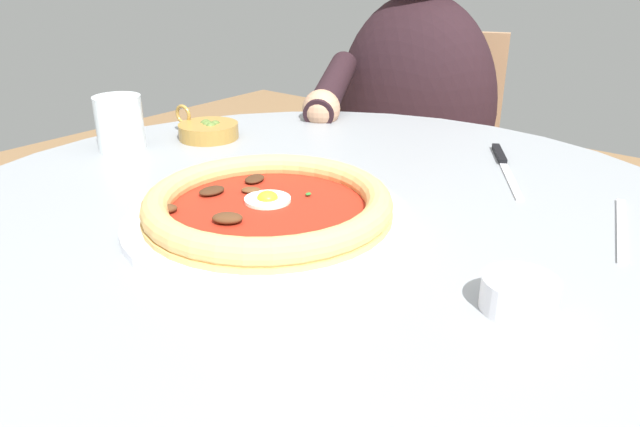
{
  "coord_description": "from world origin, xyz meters",
  "views": [
    {
      "loc": [
        0.51,
        0.41,
        1.03
      ],
      "look_at": [
        -0.01,
        -0.0,
        0.74
      ],
      "focal_mm": 33.85,
      "sensor_mm": 36.0,
      "label": 1
    }
  ],
  "objects_px": {
    "pizza_on_plate": "(268,208)",
    "fork_utensil": "(622,228)",
    "dining_table": "(318,340)",
    "olive_pan": "(208,130)",
    "cafe_chair_diner": "(419,166)",
    "ramekin_capers": "(519,293)",
    "steak_knife": "(503,162)",
    "water_glass": "(123,126)",
    "diner_person": "(409,189)"
  },
  "relations": [
    {
      "from": "ramekin_capers",
      "to": "cafe_chair_diner",
      "type": "distance_m",
      "value": 1.06
    },
    {
      "from": "ramekin_capers",
      "to": "fork_utensil",
      "type": "xyz_separation_m",
      "value": [
        -0.23,
        0.03,
        -0.01
      ]
    },
    {
      "from": "dining_table",
      "to": "olive_pan",
      "type": "distance_m",
      "value": 0.41
    },
    {
      "from": "dining_table",
      "to": "diner_person",
      "type": "bearing_deg",
      "value": -158.65
    },
    {
      "from": "olive_pan",
      "to": "fork_utensil",
      "type": "height_order",
      "value": "olive_pan"
    },
    {
      "from": "steak_knife",
      "to": "diner_person",
      "type": "relative_size",
      "value": 0.17
    },
    {
      "from": "cafe_chair_diner",
      "to": "water_glass",
      "type": "bearing_deg",
      "value": -5.83
    },
    {
      "from": "pizza_on_plate",
      "to": "water_glass",
      "type": "bearing_deg",
      "value": -99.84
    },
    {
      "from": "water_glass",
      "to": "ramekin_capers",
      "type": "height_order",
      "value": "water_glass"
    },
    {
      "from": "pizza_on_plate",
      "to": "ramekin_capers",
      "type": "xyz_separation_m",
      "value": [
        -0.0,
        0.29,
        -0.0
      ]
    },
    {
      "from": "pizza_on_plate",
      "to": "olive_pan",
      "type": "distance_m",
      "value": 0.36
    },
    {
      "from": "cafe_chair_diner",
      "to": "diner_person",
      "type": "bearing_deg",
      "value": 20.53
    },
    {
      "from": "fork_utensil",
      "to": "diner_person",
      "type": "distance_m",
      "value": 0.78
    },
    {
      "from": "steak_knife",
      "to": "cafe_chair_diner",
      "type": "bearing_deg",
      "value": -140.4
    },
    {
      "from": "pizza_on_plate",
      "to": "diner_person",
      "type": "relative_size",
      "value": 0.29
    },
    {
      "from": "dining_table",
      "to": "ramekin_capers",
      "type": "xyz_separation_m",
      "value": [
        0.06,
        0.27,
        0.2
      ]
    },
    {
      "from": "dining_table",
      "to": "water_glass",
      "type": "bearing_deg",
      "value": -90.61
    },
    {
      "from": "pizza_on_plate",
      "to": "fork_utensil",
      "type": "relative_size",
      "value": 1.86
    },
    {
      "from": "dining_table",
      "to": "diner_person",
      "type": "distance_m",
      "value": 0.72
    },
    {
      "from": "dining_table",
      "to": "pizza_on_plate",
      "type": "distance_m",
      "value": 0.21
    },
    {
      "from": "fork_utensil",
      "to": "cafe_chair_diner",
      "type": "relative_size",
      "value": 0.21
    },
    {
      "from": "pizza_on_plate",
      "to": "water_glass",
      "type": "height_order",
      "value": "water_glass"
    },
    {
      "from": "steak_knife",
      "to": "ramekin_capers",
      "type": "xyz_separation_m",
      "value": [
        0.36,
        0.17,
        0.01
      ]
    },
    {
      "from": "dining_table",
      "to": "ramekin_capers",
      "type": "height_order",
      "value": "ramekin_capers"
    },
    {
      "from": "ramekin_capers",
      "to": "cafe_chair_diner",
      "type": "relative_size",
      "value": 0.08
    },
    {
      "from": "water_glass",
      "to": "fork_utensil",
      "type": "bearing_deg",
      "value": 103.78
    },
    {
      "from": "water_glass",
      "to": "steak_knife",
      "type": "distance_m",
      "value": 0.58
    },
    {
      "from": "olive_pan",
      "to": "dining_table",
      "type": "bearing_deg",
      "value": 69.43
    },
    {
      "from": "pizza_on_plate",
      "to": "fork_utensil",
      "type": "xyz_separation_m",
      "value": [
        -0.23,
        0.32,
        -0.02
      ]
    },
    {
      "from": "pizza_on_plate",
      "to": "ramekin_capers",
      "type": "bearing_deg",
      "value": 90.49
    },
    {
      "from": "ramekin_capers",
      "to": "fork_utensil",
      "type": "relative_size",
      "value": 0.37
    },
    {
      "from": "olive_pan",
      "to": "cafe_chair_diner",
      "type": "height_order",
      "value": "cafe_chair_diner"
    },
    {
      "from": "water_glass",
      "to": "steak_knife",
      "type": "relative_size",
      "value": 0.44
    },
    {
      "from": "water_glass",
      "to": "diner_person",
      "type": "bearing_deg",
      "value": 168.89
    },
    {
      "from": "pizza_on_plate",
      "to": "fork_utensil",
      "type": "bearing_deg",
      "value": 126.04
    },
    {
      "from": "water_glass",
      "to": "fork_utensil",
      "type": "height_order",
      "value": "water_glass"
    },
    {
      "from": "pizza_on_plate",
      "to": "cafe_chair_diner",
      "type": "bearing_deg",
      "value": -161.58
    },
    {
      "from": "fork_utensil",
      "to": "diner_person",
      "type": "relative_size",
      "value": 0.15
    },
    {
      "from": "diner_person",
      "to": "cafe_chair_diner",
      "type": "relative_size",
      "value": 1.35
    },
    {
      "from": "ramekin_capers",
      "to": "diner_person",
      "type": "bearing_deg",
      "value": -143.92
    },
    {
      "from": "ramekin_capers",
      "to": "fork_utensil",
      "type": "bearing_deg",
      "value": 173.24
    },
    {
      "from": "pizza_on_plate",
      "to": "steak_knife",
      "type": "relative_size",
      "value": 1.69
    },
    {
      "from": "pizza_on_plate",
      "to": "olive_pan",
      "type": "xyz_separation_m",
      "value": [
        -0.19,
        -0.31,
        -0.0
      ]
    },
    {
      "from": "steak_knife",
      "to": "olive_pan",
      "type": "relative_size",
      "value": 1.57
    },
    {
      "from": "steak_knife",
      "to": "diner_person",
      "type": "xyz_separation_m",
      "value": [
        -0.36,
        -0.36,
        -0.24
      ]
    },
    {
      "from": "steak_knife",
      "to": "olive_pan",
      "type": "height_order",
      "value": "olive_pan"
    },
    {
      "from": "cafe_chair_diner",
      "to": "fork_utensil",
      "type": "bearing_deg",
      "value": 43.97
    },
    {
      "from": "water_glass",
      "to": "fork_utensil",
      "type": "relative_size",
      "value": 0.48
    },
    {
      "from": "pizza_on_plate",
      "to": "diner_person",
      "type": "height_order",
      "value": "diner_person"
    },
    {
      "from": "water_glass",
      "to": "cafe_chair_diner",
      "type": "height_order",
      "value": "cafe_chair_diner"
    }
  ]
}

